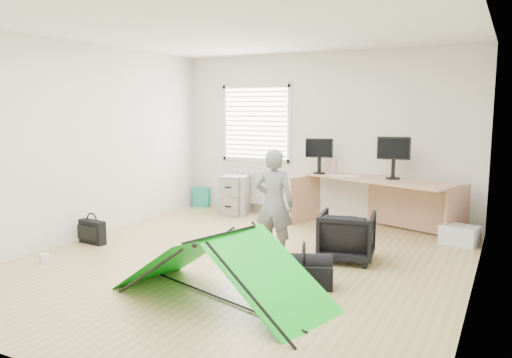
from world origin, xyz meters
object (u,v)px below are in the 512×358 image
at_px(duffel_bag, 304,275).
at_px(monitor_right, 393,164).
at_px(desk, 376,204).
at_px(storage_crate, 460,235).
at_px(person, 274,203).
at_px(filing_cabinet, 237,194).
at_px(thermos, 335,167).
at_px(kite, 221,268).
at_px(monitor_left, 319,161).
at_px(laptop_bag, 92,232).
at_px(office_chair, 347,236).

bearing_deg(duffel_bag, monitor_right, 59.70).
bearing_deg(desk, storage_crate, 5.78).
bearing_deg(person, filing_cabinet, -56.74).
xyz_separation_m(thermos, kite, (0.07, -3.51, -0.58)).
relative_size(monitor_right, person, 0.36).
xyz_separation_m(desk, kite, (-0.61, -3.43, -0.07)).
distance_m(monitor_left, kite, 3.59).
relative_size(thermos, laptop_bag, 0.57).
xyz_separation_m(monitor_right, storage_crate, (0.98, -0.31, -0.88)).
bearing_deg(office_chair, storage_crate, -139.52).
xyz_separation_m(desk, thermos, (-0.68, 0.08, 0.51)).
bearing_deg(storage_crate, thermos, 168.95).
bearing_deg(office_chair, duffel_bag, 74.24).
distance_m(office_chair, person, 0.96).
distance_m(filing_cabinet, thermos, 1.84).
bearing_deg(monitor_left, thermos, -16.81).
relative_size(office_chair, duffel_bag, 1.14).
height_order(kite, laptop_bag, kite).
distance_m(office_chair, kite, 1.90).
bearing_deg(office_chair, desk, -97.54).
distance_m(thermos, person, 2.02).
height_order(desk, office_chair, desk).
height_order(monitor_left, kite, monitor_left).
height_order(thermos, person, person).
bearing_deg(monitor_left, person, -102.24).
bearing_deg(monitor_right, thermos, 168.90).
bearing_deg(office_chair, person, 8.21).
xyz_separation_m(office_chair, storage_crate, (1.14, 1.37, -0.17)).
distance_m(desk, storage_crate, 1.26).
relative_size(desk, storage_crate, 4.99).
height_order(laptop_bag, duffel_bag, laptop_bag).
xyz_separation_m(monitor_left, duffel_bag, (0.89, -2.82, -0.86)).
bearing_deg(filing_cabinet, storage_crate, -18.63).
height_order(filing_cabinet, thermos, thermos).
relative_size(thermos, kite, 0.12).
bearing_deg(kite, duffel_bag, 67.69).
distance_m(filing_cabinet, office_chair, 3.04).
height_order(monitor_left, duffel_bag, monitor_left).
xyz_separation_m(thermos, office_chair, (0.75, -1.74, -0.61)).
bearing_deg(monitor_right, storage_crate, -25.45).
bearing_deg(office_chair, filing_cabinet, -44.57).
relative_size(monitor_left, laptop_bag, 1.01).
distance_m(filing_cabinet, kite, 3.95).
bearing_deg(storage_crate, monitor_left, 170.23).
bearing_deg(person, thermos, -98.85).
bearing_deg(monitor_right, desk, 178.46).
distance_m(desk, laptop_bag, 4.08).
xyz_separation_m(monitor_right, thermos, (-0.91, 0.05, -0.11)).
relative_size(monitor_left, person, 0.32).
bearing_deg(thermos, duffel_bag, -77.35).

